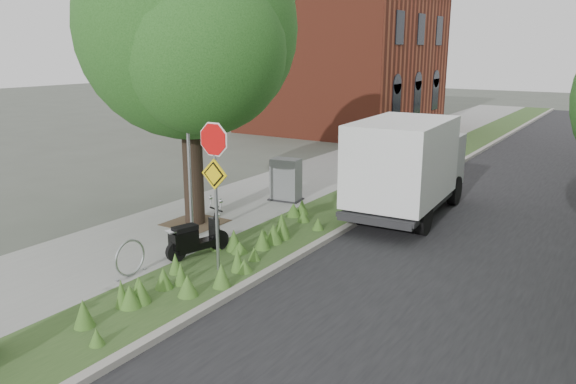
# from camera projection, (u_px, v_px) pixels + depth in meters

# --- Properties ---
(ground) EXTENTS (120.00, 120.00, 0.00)m
(ground) POSITION_uv_depth(u_px,v_px,m) (256.00, 301.00, 10.54)
(ground) COLOR #4C5147
(ground) RESTS_ON ground
(sidewalk_near) EXTENTS (3.50, 60.00, 0.12)m
(sidewalk_near) POSITION_uv_depth(u_px,v_px,m) (320.00, 174.00, 20.90)
(sidewalk_near) COLOR gray
(sidewalk_near) RESTS_ON ground
(verge) EXTENTS (2.00, 60.00, 0.12)m
(verge) POSITION_uv_depth(u_px,v_px,m) (389.00, 184.00, 19.47)
(verge) COLOR #304D21
(verge) RESTS_ON ground
(kerb_near) EXTENTS (0.20, 60.00, 0.13)m
(kerb_near) POSITION_uv_depth(u_px,v_px,m) (417.00, 187.00, 18.94)
(kerb_near) COLOR #9E9991
(kerb_near) RESTS_ON ground
(road) EXTENTS (7.00, 60.00, 0.01)m
(road) POSITION_uv_depth(u_px,v_px,m) (527.00, 204.00, 17.13)
(road) COLOR black
(road) RESTS_ON ground
(street_tree_main) EXTENTS (6.21, 5.54, 7.66)m
(street_tree_main) POSITION_uv_depth(u_px,v_px,m) (187.00, 40.00, 13.81)
(street_tree_main) COLOR black
(street_tree_main) RESTS_ON ground
(bare_post) EXTENTS (0.08, 0.08, 4.00)m
(bare_post) POSITION_uv_depth(u_px,v_px,m) (189.00, 158.00, 13.15)
(bare_post) COLOR #A5A8AD
(bare_post) RESTS_ON ground
(bike_hoop) EXTENTS (0.06, 0.78, 0.77)m
(bike_hoop) POSITION_uv_depth(u_px,v_px,m) (130.00, 258.00, 11.33)
(bike_hoop) COLOR #A5A8AD
(bike_hoop) RESTS_ON ground
(sign_assembly) EXTENTS (0.94, 0.08, 3.22)m
(sign_assembly) POSITION_uv_depth(u_px,v_px,m) (215.00, 166.00, 11.17)
(sign_assembly) COLOR #A5A8AD
(sign_assembly) RESTS_ON ground
(brick_building) EXTENTS (9.40, 10.40, 8.30)m
(brick_building) POSITION_uv_depth(u_px,v_px,m) (344.00, 56.00, 32.41)
(brick_building) COLOR maroon
(brick_building) RESTS_ON ground
(scooter_near) EXTENTS (0.61, 1.56, 0.76)m
(scooter_near) POSITION_uv_depth(u_px,v_px,m) (191.00, 242.00, 12.32)
(scooter_near) COLOR black
(scooter_near) RESTS_ON ground
(box_truck) EXTENTS (2.33, 5.32, 2.36)m
(box_truck) POSITION_uv_depth(u_px,v_px,m) (408.00, 163.00, 15.55)
(box_truck) COLOR #262628
(box_truck) RESTS_ON ground
(utility_cabinet) EXTENTS (1.03, 0.75, 1.28)m
(utility_cabinet) POSITION_uv_depth(u_px,v_px,m) (286.00, 180.00, 16.98)
(utility_cabinet) COLOR #262628
(utility_cabinet) RESTS_ON ground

